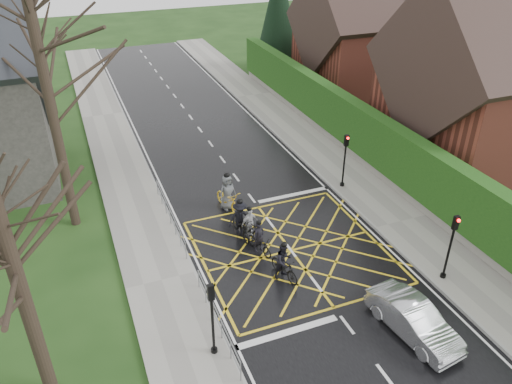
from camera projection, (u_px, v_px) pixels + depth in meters
ground at (291, 251)px, 22.89m from camera, size 120.00×120.00×0.00m
road at (291, 250)px, 22.89m from camera, size 9.00×80.00×0.01m
sidewalk_right at (400, 222)px, 24.76m from camera, size 3.00×80.00×0.15m
sidewalk_left at (162, 281)px, 20.94m from camera, size 3.00×80.00×0.15m
stone_wall at (366, 161)px, 29.99m from camera, size 0.50×38.00×0.70m
hedge at (369, 134)px, 29.10m from camera, size 0.90×38.00×2.80m
house_near at (499, 86)px, 28.40m from camera, size 11.80×9.80×11.30m
house_far at (365, 38)px, 39.80m from camera, size 9.80×8.80×10.30m
conifer at (278, 15)px, 44.62m from camera, size 4.60×4.60×10.00m
tree_front at (2, 229)px, 13.07m from camera, size 7.56×7.56×9.36m
tree_near at (42, 66)px, 20.83m from camera, size 9.24×9.24×11.44m
tree_mid at (15, 14)px, 26.56m from camera, size 10.08×10.08×12.48m
tree_far at (34, 14)px, 33.92m from camera, size 8.40×8.40×10.40m
railing_south at (217, 316)px, 18.21m from camera, size 0.05×5.04×1.03m
railing_north at (170, 213)px, 24.22m from camera, size 0.05×6.04×1.03m
traffic_light_ne at (344, 161)px, 27.03m from camera, size 0.24×0.31×3.21m
traffic_light_se at (450, 248)px, 20.30m from camera, size 0.24×0.31×3.21m
traffic_light_sw at (212, 320)px, 16.82m from camera, size 0.24×0.31×3.21m
cyclist_rear at (259, 242)px, 22.58m from camera, size 1.02×1.80×1.66m
cyclist_back at (284, 264)px, 20.96m from camera, size 0.92×1.86×1.80m
cyclist_mid at (240, 222)px, 23.60m from camera, size 1.20×2.07×1.99m
cyclist_front at (250, 226)px, 23.47m from camera, size 0.99×1.77×1.71m
cyclist_lead at (228, 197)px, 25.64m from camera, size 1.22×2.27×2.09m
car at (414, 320)px, 18.24m from camera, size 1.90×4.09×1.30m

